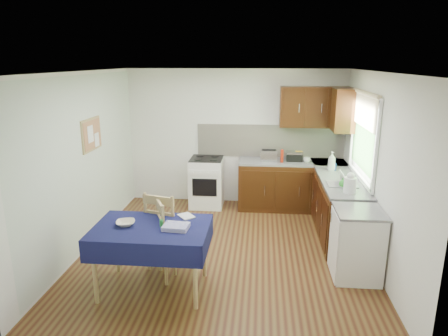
# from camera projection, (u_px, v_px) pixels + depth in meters

# --- Properties ---
(floor) EXTENTS (4.20, 4.20, 0.00)m
(floor) POSITION_uv_depth(u_px,v_px,m) (225.00, 250.00, 5.74)
(floor) COLOR #452112
(floor) RESTS_ON ground
(ceiling) EXTENTS (4.00, 4.20, 0.02)m
(ceiling) POSITION_uv_depth(u_px,v_px,m) (225.00, 72.00, 5.08)
(ceiling) COLOR silver
(ceiling) RESTS_ON wall_back
(wall_back) EXTENTS (4.00, 0.02, 2.50)m
(wall_back) POSITION_uv_depth(u_px,v_px,m) (235.00, 137.00, 7.43)
(wall_back) COLOR white
(wall_back) RESTS_ON ground
(wall_front) EXTENTS (4.00, 0.02, 2.50)m
(wall_front) POSITION_uv_depth(u_px,v_px,m) (202.00, 230.00, 3.39)
(wall_front) COLOR white
(wall_front) RESTS_ON ground
(wall_left) EXTENTS (0.02, 4.20, 2.50)m
(wall_left) POSITION_uv_depth(u_px,v_px,m) (83.00, 163.00, 5.59)
(wall_left) COLOR silver
(wall_left) RESTS_ON ground
(wall_right) EXTENTS (0.02, 4.20, 2.50)m
(wall_right) POSITION_uv_depth(u_px,v_px,m) (376.00, 170.00, 5.23)
(wall_right) COLOR white
(wall_right) RESTS_ON ground
(base_cabinets) EXTENTS (1.90, 2.30, 0.86)m
(base_cabinets) POSITION_uv_depth(u_px,v_px,m) (312.00, 196.00, 6.71)
(base_cabinets) COLOR black
(base_cabinets) RESTS_ON ground
(worktop_back) EXTENTS (1.90, 0.60, 0.04)m
(worktop_back) POSITION_uv_depth(u_px,v_px,m) (292.00, 162.00, 7.14)
(worktop_back) COLOR slate
(worktop_back) RESTS_ON base_cabinets
(worktop_right) EXTENTS (0.60, 1.70, 0.04)m
(worktop_right) POSITION_uv_depth(u_px,v_px,m) (341.00, 182.00, 5.98)
(worktop_right) COLOR slate
(worktop_right) RESTS_ON base_cabinets
(worktop_corner) EXTENTS (0.60, 0.60, 0.04)m
(worktop_corner) POSITION_uv_depth(u_px,v_px,m) (329.00, 163.00, 7.08)
(worktop_corner) COLOR slate
(worktop_corner) RESTS_ON base_cabinets
(splashback) EXTENTS (2.70, 0.02, 0.60)m
(splashback) POSITION_uv_depth(u_px,v_px,m) (270.00, 141.00, 7.37)
(splashback) COLOR beige
(splashback) RESTS_ON wall_back
(upper_cabinets) EXTENTS (1.20, 0.85, 0.70)m
(upper_cabinets) POSITION_uv_depth(u_px,v_px,m) (323.00, 108.00, 6.85)
(upper_cabinets) COLOR black
(upper_cabinets) RESTS_ON wall_back
(stove) EXTENTS (0.60, 0.61, 0.92)m
(stove) POSITION_uv_depth(u_px,v_px,m) (207.00, 182.00, 7.39)
(stove) COLOR white
(stove) RESTS_ON ground
(window) EXTENTS (0.04, 1.48, 1.26)m
(window) POSITION_uv_depth(u_px,v_px,m) (364.00, 131.00, 5.80)
(window) COLOR #285322
(window) RESTS_ON wall_right
(fridge) EXTENTS (0.58, 0.60, 0.89)m
(fridge) POSITION_uv_depth(u_px,v_px,m) (357.00, 244.00, 4.94)
(fridge) COLOR white
(fridge) RESTS_ON ground
(corkboard) EXTENTS (0.04, 0.62, 0.47)m
(corkboard) POSITION_uv_depth(u_px,v_px,m) (92.00, 135.00, 5.79)
(corkboard) COLOR tan
(corkboard) RESTS_ON wall_left
(dining_table) EXTENTS (1.32, 0.90, 0.80)m
(dining_table) POSITION_uv_depth(u_px,v_px,m) (152.00, 235.00, 4.60)
(dining_table) COLOR #0D0E37
(dining_table) RESTS_ON ground
(chair_far) EXTENTS (0.58, 0.58, 1.06)m
(chair_far) POSITION_uv_depth(u_px,v_px,m) (166.00, 228.00, 5.13)
(chair_far) COLOR tan
(chair_far) RESTS_ON ground
(chair_near) EXTENTS (0.60, 0.60, 1.03)m
(chair_near) POSITION_uv_depth(u_px,v_px,m) (173.00, 236.00, 4.92)
(chair_near) COLOR tan
(chair_near) RESTS_ON ground
(toaster) EXTENTS (0.29, 0.18, 0.22)m
(toaster) POSITION_uv_depth(u_px,v_px,m) (269.00, 156.00, 7.10)
(toaster) COLOR #B3B3B7
(toaster) RESTS_ON worktop_back
(sandwich_press) EXTENTS (0.28, 0.24, 0.16)m
(sandwich_press) POSITION_uv_depth(u_px,v_px,m) (294.00, 156.00, 7.14)
(sandwich_press) COLOR black
(sandwich_press) RESTS_ON worktop_back
(sauce_bottle) EXTENTS (0.05, 0.05, 0.23)m
(sauce_bottle) POSITION_uv_depth(u_px,v_px,m) (282.00, 156.00, 7.00)
(sauce_bottle) COLOR #AF240E
(sauce_bottle) RESTS_ON worktop_back
(yellow_packet) EXTENTS (0.13, 0.09, 0.17)m
(yellow_packet) POSITION_uv_depth(u_px,v_px,m) (299.00, 156.00, 7.16)
(yellow_packet) COLOR gold
(yellow_packet) RESTS_ON worktop_back
(dish_rack) EXTENTS (0.42, 0.32, 0.20)m
(dish_rack) POSITION_uv_depth(u_px,v_px,m) (342.00, 184.00, 5.75)
(dish_rack) COLOR gray
(dish_rack) RESTS_ON worktop_right
(kettle) EXTENTS (0.17, 0.17, 0.29)m
(kettle) POSITION_uv_depth(u_px,v_px,m) (350.00, 184.00, 5.39)
(kettle) COLOR white
(kettle) RESTS_ON worktop_right
(cup) EXTENTS (0.15, 0.15, 0.09)m
(cup) POSITION_uv_depth(u_px,v_px,m) (307.00, 160.00, 7.01)
(cup) COLOR silver
(cup) RESTS_ON worktop_back
(soap_bottle_a) EXTENTS (0.15, 0.15, 0.31)m
(soap_bottle_a) POSITION_uv_depth(u_px,v_px,m) (332.00, 161.00, 6.46)
(soap_bottle_a) COLOR white
(soap_bottle_a) RESTS_ON worktop_right
(soap_bottle_b) EXTENTS (0.09, 0.09, 0.18)m
(soap_bottle_b) POSITION_uv_depth(u_px,v_px,m) (333.00, 165.00, 6.51)
(soap_bottle_b) COLOR #1B389F
(soap_bottle_b) RESTS_ON worktop_right
(soap_bottle_c) EXTENTS (0.12, 0.12, 0.15)m
(soap_bottle_c) POSITION_uv_depth(u_px,v_px,m) (343.00, 182.00, 5.64)
(soap_bottle_c) COLOR green
(soap_bottle_c) RESTS_ON worktop_right
(plate_bowl) EXTENTS (0.26, 0.26, 0.05)m
(plate_bowl) POSITION_uv_depth(u_px,v_px,m) (126.00, 223.00, 4.59)
(plate_bowl) COLOR beige
(plate_bowl) RESTS_ON dining_table
(book) EXTENTS (0.25, 0.26, 0.02)m
(book) POSITION_uv_depth(u_px,v_px,m) (181.00, 217.00, 4.81)
(book) COLOR white
(book) RESTS_ON dining_table
(spice_jar) EXTENTS (0.04, 0.04, 0.08)m
(spice_jar) POSITION_uv_depth(u_px,v_px,m) (161.00, 223.00, 4.56)
(spice_jar) COLOR green
(spice_jar) RESTS_ON dining_table
(tea_towel) EXTENTS (0.30, 0.24, 0.05)m
(tea_towel) POSITION_uv_depth(u_px,v_px,m) (176.00, 227.00, 4.50)
(tea_towel) COLOR navy
(tea_towel) RESTS_ON dining_table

